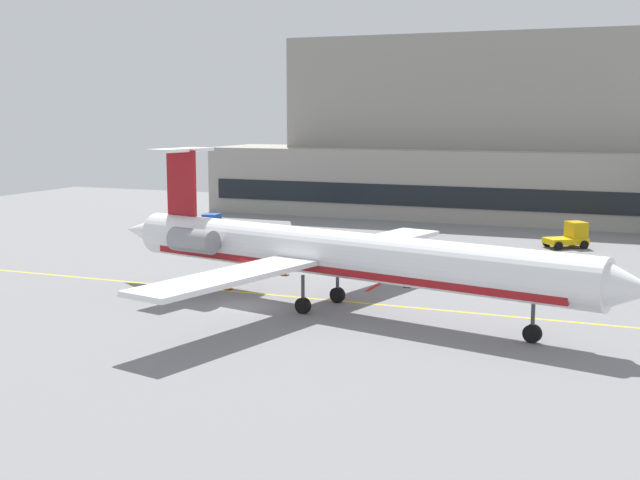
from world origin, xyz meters
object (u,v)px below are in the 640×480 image
Objects in this scene: regional_jet at (333,254)px; belt_loader at (570,236)px; baggage_tug at (206,226)px; pushback_tractor at (426,258)px.

regional_jet is 29.87m from belt_loader.
regional_jet reaches higher than baggage_tug.
pushback_tractor is at bearing -19.13° from baggage_tug.
pushback_tractor is at bearing 83.80° from regional_jet.
baggage_tug is at bearing 133.62° from regional_jet.
pushback_tractor is (1.55, 14.23, -2.41)m from regional_jet.
belt_loader reaches higher than pushback_tractor.
baggage_tug is 23.89m from pushback_tractor.
regional_jet is at bearing -46.38° from baggage_tug.
belt_loader is (31.07, 5.98, 0.04)m from baggage_tug.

